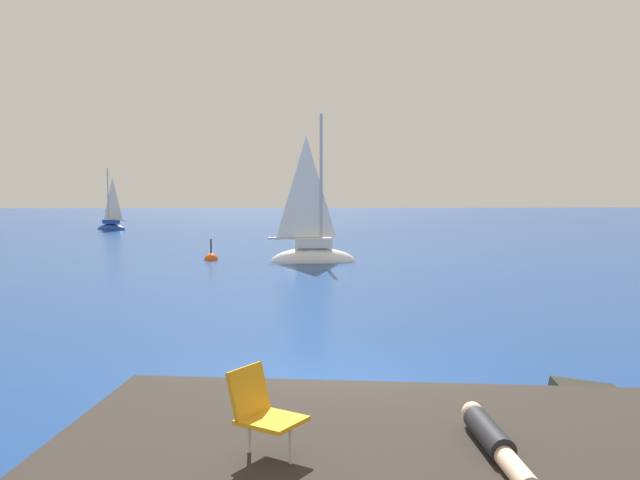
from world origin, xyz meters
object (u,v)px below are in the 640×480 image
(sailboat_near, at_px, (313,253))
(beach_chair, at_px, (261,408))
(marker_buoy, at_px, (211,260))
(person_sunbather, at_px, (493,440))
(sailboat_far, at_px, (111,226))

(sailboat_near, height_order, beach_chair, sailboat_near)
(beach_chair, height_order, marker_buoy, beach_chair)
(person_sunbather, height_order, marker_buoy, marker_buoy)
(sailboat_near, height_order, sailboat_far, sailboat_near)
(sailboat_near, bearing_deg, sailboat_far, 122.21)
(sailboat_near, xyz_separation_m, person_sunbather, (1.23, -20.41, 0.31))
(beach_chair, bearing_deg, sailboat_far, 141.55)
(sailboat_near, bearing_deg, person_sunbather, -87.99)
(person_sunbather, distance_m, beach_chair, 2.15)
(sailboat_far, xyz_separation_m, person_sunbather, (14.29, -40.02, 0.40))
(sailboat_far, relative_size, marker_buoy, 3.99)
(beach_chair, distance_m, marker_buoy, 21.43)
(sailboat_near, bearing_deg, marker_buoy, 168.14)
(sailboat_near, relative_size, beach_chair, 7.86)
(sailboat_far, bearing_deg, beach_chair, 135.71)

